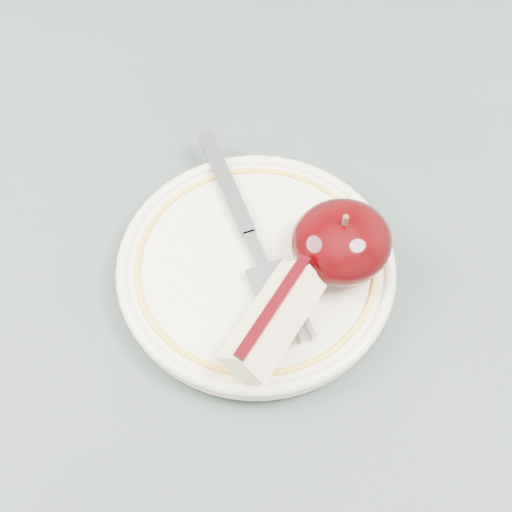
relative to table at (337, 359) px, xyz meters
name	(u,v)px	position (x,y,z in m)	size (l,w,h in m)	color
table	(337,359)	(0.00, 0.00, 0.00)	(0.90, 0.90, 0.75)	brown
plate	(256,267)	(-0.05, 0.05, 0.10)	(0.20, 0.20, 0.02)	beige
apple_half	(341,242)	(0.01, 0.03, 0.13)	(0.07, 0.07, 0.05)	black
apple_wedge	(273,320)	(-0.06, 0.00, 0.12)	(0.09, 0.07, 0.04)	beige
fork	(249,235)	(-0.04, 0.07, 0.11)	(0.04, 0.19, 0.00)	gray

